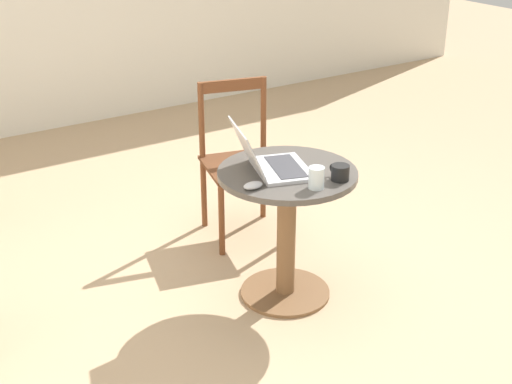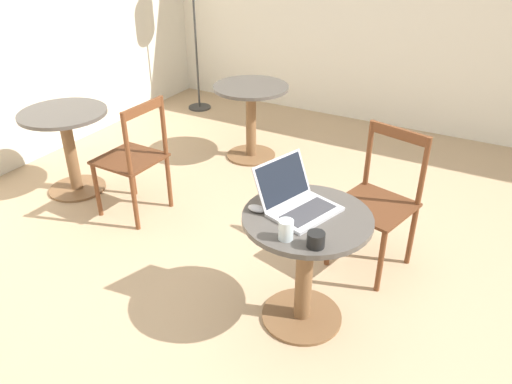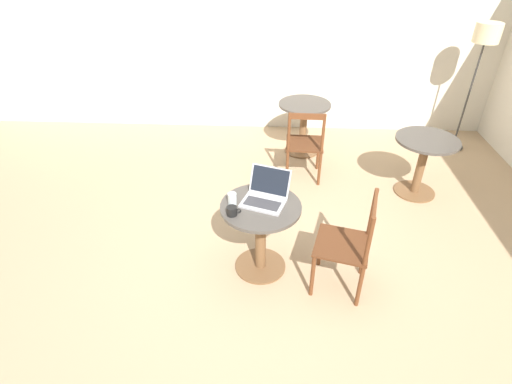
{
  "view_description": "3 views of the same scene",
  "coord_description": "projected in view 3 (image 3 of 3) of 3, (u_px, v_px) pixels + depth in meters",
  "views": [
    {
      "loc": [
        -2.73,
        1.94,
        2.09
      ],
      "look_at": [
        -0.18,
        0.26,
        0.69
      ],
      "focal_mm": 50.0,
      "sensor_mm": 36.0,
      "label": 1
    },
    {
      "loc": [
        -2.18,
        -0.82,
        2.13
      ],
      "look_at": [
        0.09,
        0.44,
        0.66
      ],
      "focal_mm": 35.0,
      "sensor_mm": 36.0,
      "label": 2
    },
    {
      "loc": [
        0.01,
        -2.74,
        2.71
      ],
      "look_at": [
        -0.15,
        0.4,
        0.6
      ],
      "focal_mm": 28.0,
      "sensor_mm": 36.0,
      "label": 3
    }
  ],
  "objects": [
    {
      "name": "ground_plane",
      "position": [
        270.0,
        268.0,
        3.78
      ],
      "size": [
        16.0,
        16.0,
        0.0
      ],
      "primitive_type": "plane",
      "color": "tan"
    },
    {
      "name": "wall_back",
      "position": [
        277.0,
        39.0,
        5.71
      ],
      "size": [
        9.4,
        0.06,
        2.7
      ],
      "color": "silver",
      "rests_on": "ground_plane"
    },
    {
      "name": "cafe_table_near",
      "position": [
        261.0,
        226.0,
        3.53
      ],
      "size": [
        0.7,
        0.7,
        0.72
      ],
      "color": "brown",
      "rests_on": "ground_plane"
    },
    {
      "name": "cafe_table_mid",
      "position": [
        423.0,
        157.0,
        4.59
      ],
      "size": [
        0.7,
        0.7,
        0.72
      ],
      "color": "brown",
      "rests_on": "ground_plane"
    },
    {
      "name": "cafe_table_far",
      "position": [
        304.0,
        119.0,
        5.47
      ],
      "size": [
        0.7,
        0.7,
        0.72
      ],
      "color": "brown",
      "rests_on": "ground_plane"
    },
    {
      "name": "chair_near_right",
      "position": [
        348.0,
        245.0,
        3.35
      ],
      "size": [
        0.54,
        0.54,
        0.94
      ],
      "color": "brown",
      "rests_on": "ground_plane"
    },
    {
      "name": "chair_far_front",
      "position": [
        304.0,
        145.0,
        4.88
      ],
      "size": [
        0.46,
        0.46,
        0.94
      ],
      "color": "brown",
      "rests_on": "ground_plane"
    },
    {
      "name": "floor_lamp",
      "position": [
        485.0,
        42.0,
        5.02
      ],
      "size": [
        0.32,
        0.32,
        1.71
      ],
      "color": "#333333",
      "rests_on": "ground_plane"
    },
    {
      "name": "laptop",
      "position": [
        265.0,
        196.0,
        3.44
      ],
      "size": [
        0.45,
        0.45,
        0.25
      ],
      "color": "#B7B7BC",
      "rests_on": "cafe_table_near"
    },
    {
      "name": "mouse",
      "position": [
        252.0,
        187.0,
        3.62
      ],
      "size": [
        0.06,
        0.1,
        0.03
      ],
      "color": "#B7B7BC",
      "rests_on": "cafe_table_near"
    },
    {
      "name": "mug",
      "position": [
        232.0,
        211.0,
        3.27
      ],
      "size": [
        0.12,
        0.09,
        0.08
      ],
      "color": "black",
      "rests_on": "cafe_table_near"
    },
    {
      "name": "drinking_glass",
      "position": [
        232.0,
        199.0,
        3.4
      ],
      "size": [
        0.08,
        0.08,
        0.11
      ],
      "color": "silver",
      "rests_on": "cafe_table_near"
    }
  ]
}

